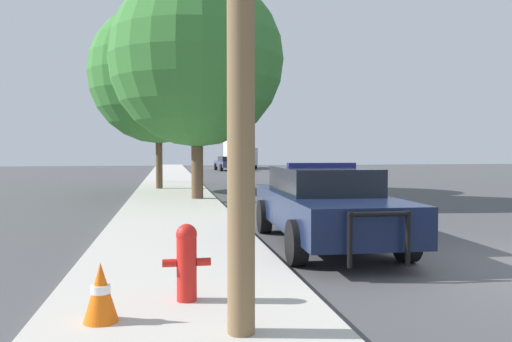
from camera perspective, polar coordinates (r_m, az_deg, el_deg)
sidewalk_left at (r=6.90m, az=-8.55°, el=-12.07°), size 3.00×110.00×0.13m
police_car at (r=9.52m, az=7.78°, el=-3.69°), size 2.16×5.21×1.55m
fire_hydrant at (r=5.60m, az=-7.93°, el=-10.02°), size 0.53×0.23×0.85m
traffic_light at (r=27.12m, az=-8.07°, el=6.76°), size 3.52×0.35×5.36m
car_background_distant at (r=45.30m, az=-3.18°, el=0.93°), size 2.31×4.73×1.29m
box_truck at (r=51.38m, az=-1.96°, el=2.07°), size 2.62×7.85×2.94m
tree_sidewalk_near at (r=17.66m, az=-6.78°, el=12.47°), size 5.96×5.96×7.76m
tree_sidewalk_mid at (r=22.55m, az=-11.09°, el=10.77°), size 6.01×6.01×7.99m
traffic_cone at (r=5.15m, az=-17.33°, el=-13.05°), size 0.33×0.33×0.58m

